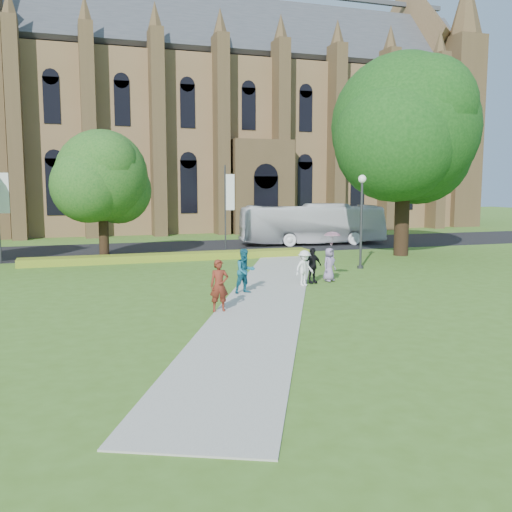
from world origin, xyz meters
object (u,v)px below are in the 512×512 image
object	(u,v)px
pedestrian_0	(219,285)
large_tree	(405,128)
streetlamp	(362,210)
tour_coach	(313,224)

from	to	relation	value
pedestrian_0	large_tree	bearing A→B (deg)	43.08
streetlamp	large_tree	world-z (taller)	large_tree
large_tree	pedestrian_0	world-z (taller)	large_tree
tour_coach	large_tree	bearing A→B (deg)	-155.63
large_tree	tour_coach	size ratio (longest dim) A/B	1.15
streetlamp	large_tree	size ratio (longest dim) A/B	0.40
streetlamp	large_tree	bearing A→B (deg)	39.29
large_tree	tour_coach	world-z (taller)	large_tree
streetlamp	large_tree	distance (m)	8.73
large_tree	streetlamp	bearing A→B (deg)	-140.71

